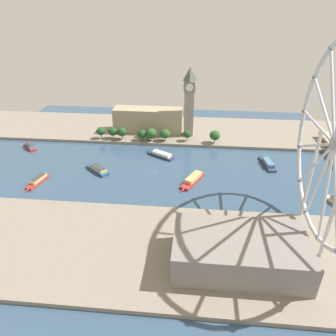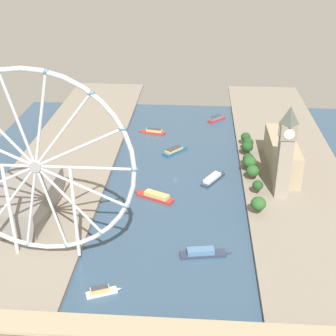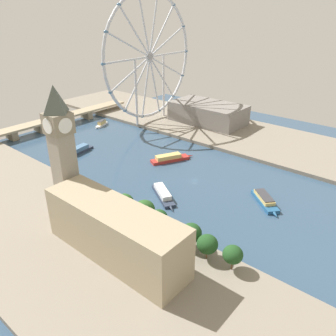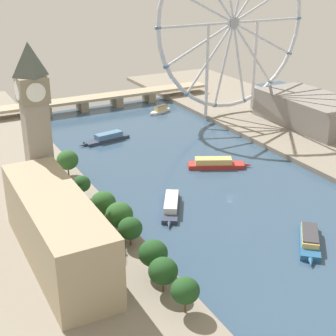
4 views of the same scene
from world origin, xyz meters
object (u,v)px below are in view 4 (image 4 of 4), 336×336
Objects in this scene: ferris_wheel at (233,23)px; river_bridge at (99,99)px; tour_boat_3 at (216,163)px; tour_boat_5 at (171,205)px; clock_tower at (36,126)px; tour_boat_2 at (310,240)px; riverside_hall at (311,110)px; tour_boat_6 at (160,110)px; tour_boat_1 at (107,138)px; parliament_block at (57,230)px.

ferris_wheel reaches higher than river_bridge.
tour_boat_3 is (14.54, -145.59, -4.92)m from river_bridge.
river_bridge is 181.95m from tour_boat_5.
clock_tower reaches higher than tour_boat_2.
clock_tower is 1.00× the size of riverside_hall.
river_bridge is at bearing -64.66° from tour_boat_6.
riverside_hall is at bearing 178.10° from tour_boat_2.
riverside_hall is 159.38m from tour_boat_2.
tour_boat_2 is at bearing 90.56° from tour_boat_1.
river_bridge is 78.78m from tour_boat_1.
river_bridge is 5.88× the size of tour_boat_5.
tour_boat_1 is (62.16, 78.41, -40.30)m from clock_tower.
riverside_hall reaches higher than tour_boat_2.
tour_boat_3 is (11.00, 88.02, 0.15)m from tour_boat_2.
river_bridge is (92.92, 200.85, -9.33)m from parliament_block.
river_bridge is 233.70m from tour_boat_2.
tour_boat_1 is at bearing 51.59° from clock_tower.
tour_boat_1 is 1.68× the size of tour_boat_6.
tour_boat_6 is (-74.71, 82.77, -10.62)m from riverside_hall.
tour_boat_3 reaches higher than tour_boat_2.
tour_boat_3 reaches higher than tour_boat_1.
parliament_block is (-7.13, -47.45, -25.87)m from clock_tower.
parliament_block is 144.40m from tour_boat_1.
tour_boat_3 is (-96.66, -29.01, -10.51)m from riverside_hall.
river_bridge is at bearing 65.17° from parliament_block.
river_bridge is 146.40m from tour_boat_3.
tour_boat_2 is at bearing -89.13° from river_bridge.
parliament_block is 2.19× the size of tour_boat_1.
tour_boat_5 is at bearing -25.59° from clock_tower.
tour_boat_3 is at bearing -163.29° from riverside_hall.
tour_boat_2 is 88.71m from tour_boat_3.
riverside_hall is 3.55× the size of tour_boat_6.
tour_boat_2 is (-107.66, -117.03, -10.66)m from riverside_hall.
ferris_wheel reaches higher than tour_boat_2.
river_bridge reaches higher than tour_boat_5.
parliament_block reaches higher than river_bridge.
riverside_hall is (204.12, 84.26, -3.73)m from parliament_block.
tour_boat_6 is (32.95, 199.80, 0.04)m from tour_boat_2.
tour_boat_6 is (122.29, 119.58, -40.22)m from clock_tower.
riverside_hall is at bearing 144.91° from tour_boat_5.
tour_boat_6 is (-41.76, 32.25, -65.30)m from ferris_wheel.
tour_boat_3 is 1.65× the size of tour_boat_6.
riverside_hall is 2.38× the size of tour_boat_5.
ferris_wheel reaches higher than parliament_block.
riverside_hall is at bearing 10.58° from clock_tower.
river_bridge is 50.00m from tour_boat_6.
parliament_block is 211.79m from tour_boat_6.
tour_boat_5 is 1.49× the size of tour_boat_6.
tour_boat_2 is at bearing -114.03° from ferris_wheel.
tour_boat_3 is (-63.71, -79.53, -65.20)m from ferris_wheel.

